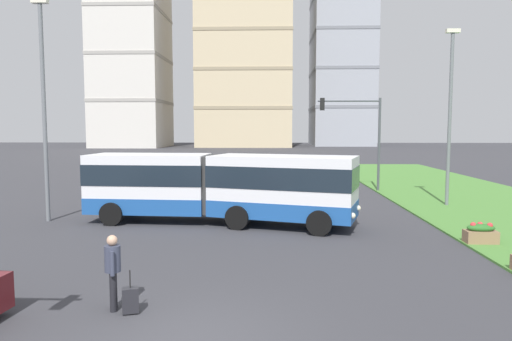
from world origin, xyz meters
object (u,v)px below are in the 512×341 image
at_px(apartment_tower_west, 131,38).
at_px(apartment_tower_westcentre, 245,57).
at_px(traffic_light_far_right, 359,127).
at_px(articulated_bus, 219,186).
at_px(streetlight_median, 450,111).
at_px(streetlight_left, 44,102).
at_px(apartment_tower_centre, 342,37).
at_px(pedestrian_crossing, 113,267).
at_px(rolling_suitcase, 131,300).
at_px(flower_planter_2, 481,233).

bearing_deg(apartment_tower_west, apartment_tower_westcentre, 9.43).
bearing_deg(traffic_light_far_right, apartment_tower_westcentre, 98.46).
relative_size(articulated_bus, streetlight_median, 1.29).
xyz_separation_m(streetlight_left, apartment_tower_centre, (27.35, 97.47, 21.31)).
bearing_deg(pedestrian_crossing, streetlight_median, 48.56).
height_order(rolling_suitcase, apartment_tower_centre, apartment_tower_centre).
xyz_separation_m(pedestrian_crossing, rolling_suitcase, (0.45, -0.20, -0.69)).
xyz_separation_m(pedestrian_crossing, streetlight_left, (-6.42, 10.13, 4.31)).
xyz_separation_m(apartment_tower_westcentre, apartment_tower_centre, (23.41, 7.62, 5.79)).
height_order(rolling_suitcase, apartment_tower_west, apartment_tower_west).
xyz_separation_m(apartment_tower_west, apartment_tower_centre, (48.85, 11.85, 2.18)).
relative_size(traffic_light_far_right, streetlight_median, 0.66).
relative_size(articulated_bus, apartment_tower_centre, 0.22).
xyz_separation_m(rolling_suitcase, apartment_tower_westcentre, (-2.92, 100.18, 20.52)).
xyz_separation_m(flower_planter_2, streetlight_left, (-17.48, 3.79, 4.89)).
distance_m(traffic_light_far_right, apartment_tower_west, 86.32).
bearing_deg(pedestrian_crossing, articulated_bus, 82.28).
bearing_deg(flower_planter_2, apartment_tower_west, 113.56).
bearing_deg(articulated_bus, flower_planter_2, -19.82).
xyz_separation_m(flower_planter_2, apartment_tower_westcentre, (-13.54, 93.64, 20.41)).
bearing_deg(rolling_suitcase, streetlight_left, 123.60).
xyz_separation_m(flower_planter_2, apartment_tower_centre, (9.87, 101.26, 26.20)).
xyz_separation_m(streetlight_left, streetlight_median, (19.38, 4.56, -0.23)).
xyz_separation_m(articulated_bus, streetlight_left, (-7.75, 0.28, 3.66)).
height_order(articulated_bus, traffic_light_far_right, traffic_light_far_right).
xyz_separation_m(streetlight_left, apartment_tower_westcentre, (3.95, 89.85, 15.52)).
xyz_separation_m(traffic_light_far_right, apartment_tower_centre, (11.60, 87.05, 22.40)).
distance_m(streetlight_median, apartment_tower_centre, 95.71).
height_order(flower_planter_2, apartment_tower_westcentre, apartment_tower_westcentre).
distance_m(rolling_suitcase, traffic_light_far_right, 22.92).
xyz_separation_m(articulated_bus, rolling_suitcase, (-0.88, -10.05, -1.34)).
relative_size(articulated_bus, streetlight_left, 1.23).
distance_m(pedestrian_crossing, apartment_tower_centre, 112.58).
distance_m(articulated_bus, apartment_tower_westcentre, 92.23).
xyz_separation_m(streetlight_median, apartment_tower_centre, (7.97, 92.92, 21.54)).
bearing_deg(rolling_suitcase, apartment_tower_west, 106.47).
height_order(streetlight_median, apartment_tower_centre, apartment_tower_centre).
xyz_separation_m(traffic_light_far_right, streetlight_left, (-15.75, -10.43, 1.09)).
relative_size(pedestrian_crossing, apartment_tower_west, 0.04).
height_order(flower_planter_2, streetlight_median, streetlight_median).
bearing_deg(articulated_bus, pedestrian_crossing, -97.72).
height_order(rolling_suitcase, streetlight_left, streetlight_left).
bearing_deg(pedestrian_crossing, apartment_tower_westcentre, 91.42).
distance_m(rolling_suitcase, flower_planter_2, 12.47).
bearing_deg(apartment_tower_west, streetlight_median, -63.24).
relative_size(flower_planter_2, traffic_light_far_right, 0.18).
bearing_deg(streetlight_left, rolling_suitcase, -56.40).
bearing_deg(articulated_bus, apartment_tower_centre, 78.66).
bearing_deg(rolling_suitcase, traffic_light_far_right, 66.82).
distance_m(articulated_bus, apartment_tower_centre, 102.78).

